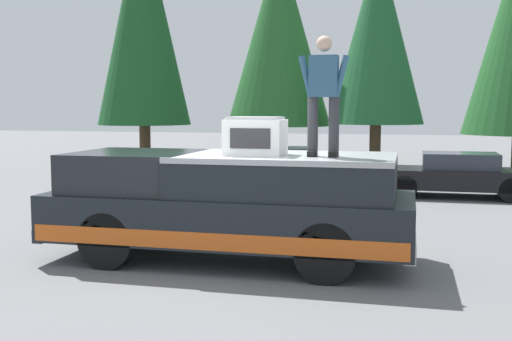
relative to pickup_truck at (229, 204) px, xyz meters
name	(u,v)px	position (x,y,z in m)	size (l,w,h in m)	color
ground_plane	(223,265)	(-0.29, 0.01, -0.87)	(90.00, 90.00, 0.00)	slate
pickup_truck	(229,204)	(0.00, 0.00, 0.00)	(2.01, 5.54, 1.65)	black
compressor_unit	(256,136)	(-0.19, -0.46, 1.05)	(0.65, 0.84, 0.56)	silver
person_on_truck_bed	(324,93)	(-0.21, -1.45, 1.68)	(0.29, 0.72, 1.69)	#333338
parked_car_black	(456,175)	(7.88, -3.85, -0.29)	(1.64, 4.10, 1.16)	black
parked_car_white	(277,167)	(9.00, 1.16, -0.29)	(1.64, 4.10, 1.16)	white
conifer_center_left	(377,35)	(13.71, -1.44, 4.02)	(3.37, 3.37, 8.07)	#4C3826
conifer_center_right	(279,35)	(15.02, 2.39, 4.27)	(4.08, 4.08, 8.71)	#4C3826
conifer_right	(143,17)	(13.56, 7.44, 4.92)	(3.60, 3.60, 9.96)	#4C3826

